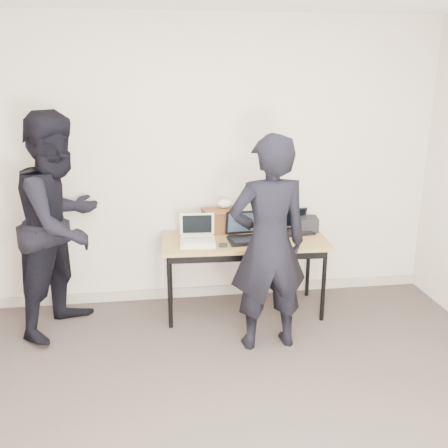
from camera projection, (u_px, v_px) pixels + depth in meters
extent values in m
cube|color=beige|center=(204.00, 164.00, 4.74)|extent=(4.50, 0.05, 2.70)
cube|color=olive|center=(244.00, 241.00, 4.58)|extent=(1.52, 0.71, 0.03)
cylinder|color=black|center=(170.00, 292.00, 4.36)|extent=(0.04, 0.04, 0.68)
cylinder|color=black|center=(324.00, 286.00, 4.50)|extent=(0.04, 0.04, 0.68)
cylinder|color=black|center=(170.00, 269.00, 4.87)|extent=(0.04, 0.04, 0.68)
cylinder|color=black|center=(308.00, 264.00, 5.00)|extent=(0.04, 0.04, 0.68)
cube|color=black|center=(249.00, 258.00, 4.32)|extent=(1.40, 0.07, 0.06)
cube|color=beige|center=(198.00, 242.00, 4.43)|extent=(0.32, 0.28, 0.04)
cube|color=beige|center=(198.00, 241.00, 4.39)|extent=(0.26, 0.16, 0.01)
cube|color=beige|center=(197.00, 224.00, 4.53)|extent=(0.31, 0.07, 0.22)
cube|color=black|center=(197.00, 224.00, 4.52)|extent=(0.27, 0.05, 0.18)
cube|color=beige|center=(197.00, 236.00, 4.55)|extent=(0.28, 0.03, 0.02)
cube|color=black|center=(247.00, 241.00, 4.50)|extent=(0.34, 0.26, 0.02)
cube|color=black|center=(248.00, 240.00, 4.46)|extent=(0.28, 0.15, 0.01)
cube|color=black|center=(243.00, 222.00, 4.60)|extent=(0.33, 0.09, 0.23)
cube|color=#26333F|center=(243.00, 222.00, 4.60)|extent=(0.28, 0.07, 0.19)
cube|color=black|center=(244.00, 235.00, 4.61)|extent=(0.30, 0.03, 0.02)
cube|color=black|center=(297.00, 232.00, 4.74)|extent=(0.32, 0.25, 0.02)
cube|color=black|center=(298.00, 232.00, 4.71)|extent=(0.25, 0.15, 0.01)
cube|color=black|center=(292.00, 218.00, 4.83)|extent=(0.30, 0.11, 0.20)
cube|color=black|center=(292.00, 218.00, 4.82)|extent=(0.26, 0.09, 0.16)
cube|color=black|center=(293.00, 228.00, 4.83)|extent=(0.26, 0.05, 0.01)
cube|color=brown|center=(222.00, 220.00, 4.72)|extent=(0.38, 0.21, 0.24)
cube|color=brown|center=(223.00, 212.00, 4.64)|extent=(0.37, 0.12, 0.07)
cube|color=brown|center=(238.00, 221.00, 4.77)|extent=(0.03, 0.10, 0.02)
ellipsoid|color=white|center=(225.00, 204.00, 4.68)|extent=(0.14, 0.11, 0.08)
cube|color=black|center=(305.00, 224.00, 4.81)|extent=(0.25, 0.22, 0.13)
cube|color=black|center=(223.00, 245.00, 4.37)|extent=(0.08, 0.06, 0.03)
cube|color=black|center=(299.00, 236.00, 4.65)|extent=(0.16, 0.23, 0.01)
cube|color=silver|center=(247.00, 243.00, 4.45)|extent=(0.21, 0.16, 0.01)
cube|color=black|center=(258.00, 231.00, 4.79)|extent=(0.25, 0.03, 0.01)
cube|color=black|center=(198.00, 241.00, 4.50)|extent=(0.26, 0.22, 0.01)
imported|color=black|center=(269.00, 245.00, 3.94)|extent=(0.68, 0.47, 1.76)
imported|color=black|center=(61.00, 224.00, 4.22)|extent=(1.07, 1.16, 1.90)
cube|color=#A39987|center=(206.00, 291.00, 5.08)|extent=(4.50, 0.03, 0.10)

